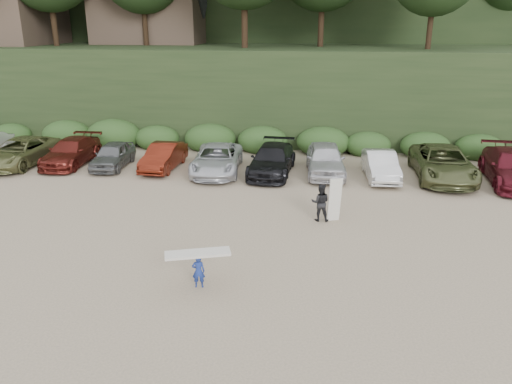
# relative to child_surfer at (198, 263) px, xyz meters

# --- Properties ---
(ground) EXTENTS (120.00, 120.00, 0.00)m
(ground) POSITION_rel_child_surfer_xyz_m (2.26, 2.36, -0.80)
(ground) COLOR tan
(ground) RESTS_ON ground
(parked_cars) EXTENTS (34.60, 6.28, 1.65)m
(parked_cars) POSITION_rel_child_surfer_xyz_m (-1.96, 12.23, -0.03)
(parked_cars) COLOR #ABACB0
(parked_cars) RESTS_ON ground
(child_surfer) EXTENTS (2.04, 1.13, 1.18)m
(child_surfer) POSITION_rel_child_surfer_xyz_m (0.00, 0.00, 0.00)
(child_surfer) COLOR navy
(child_surfer) RESTS_ON ground
(adult_surfer) EXTENTS (1.23, 0.60, 1.84)m
(adult_surfer) POSITION_rel_child_surfer_xyz_m (3.70, 5.89, -0.01)
(adult_surfer) COLOR black
(adult_surfer) RESTS_ON ground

